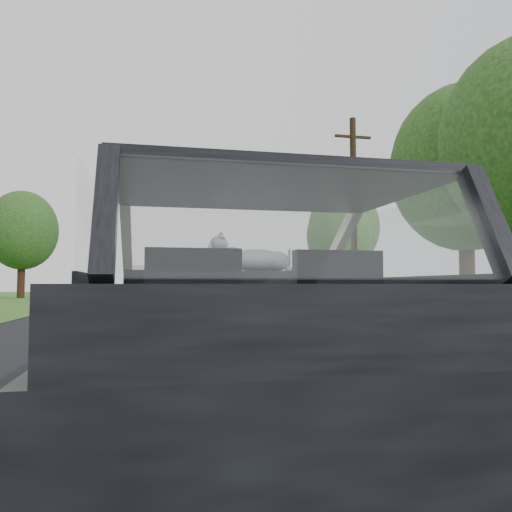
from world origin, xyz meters
name	(u,v)px	position (x,y,z in m)	size (l,w,h in m)	color
ground	(253,433)	(0.00, 0.00, 0.00)	(140.00, 140.00, 0.00)	black
subject_car	(253,313)	(0.00, 0.00, 0.72)	(1.80, 4.00, 1.45)	black
dashboard	(235,292)	(0.00, 0.62, 0.85)	(1.58, 0.45, 0.30)	black
driver_seat	(191,288)	(-0.40, -0.29, 0.88)	(0.50, 0.72, 0.42)	black
passenger_seat	(331,288)	(0.40, -0.29, 0.88)	(0.50, 0.72, 0.42)	black
steering_wheel	(184,282)	(-0.40, 0.33, 0.92)	(0.36, 0.36, 0.04)	black
cat	(257,259)	(0.17, 0.63, 1.09)	(0.65, 0.20, 0.29)	slate
guardrail	(332,297)	(4.30, 10.00, 0.58)	(0.05, 90.00, 0.32)	gray
other_car	(154,288)	(-0.44, 15.42, 0.81)	(1.94, 4.91, 1.62)	silver
highway_sign	(289,278)	(5.22, 17.46, 1.20)	(0.10, 0.96, 2.41)	#167031
utility_pole	(354,212)	(7.40, 15.61, 3.84)	(0.25, 0.25, 7.68)	black
tree_1	(465,200)	(10.01, 12.11, 3.82)	(5.04, 5.04, 7.64)	#14390E
tree_2	(339,251)	(10.38, 24.69, 2.92)	(3.86, 3.86, 5.85)	#14390E
tree_3	(344,244)	(13.60, 31.86, 4.00)	(5.29, 5.29, 8.01)	#14390E
tree_6	(22,246)	(-9.33, 34.38, 3.65)	(4.82, 4.82, 7.30)	#14390E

